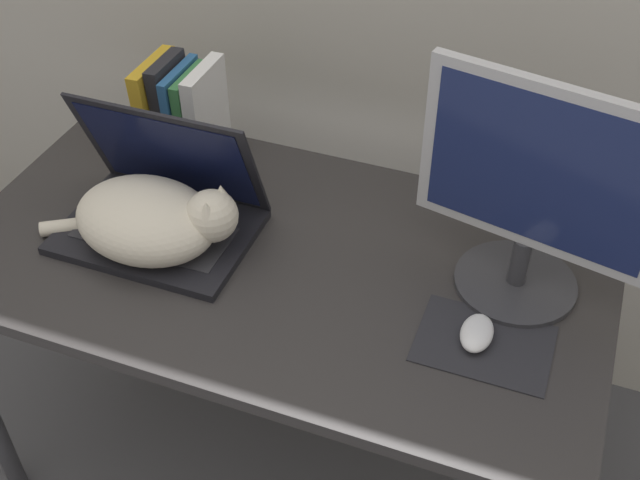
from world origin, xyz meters
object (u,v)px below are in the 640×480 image
at_px(computer_mouse, 477,333).
at_px(laptop, 162,208).
at_px(book_row, 182,112).
at_px(cat, 153,219).
at_px(external_monitor, 535,192).

bearing_deg(computer_mouse, laptop, 173.29).
relative_size(laptop, book_row, 1.63).
distance_m(cat, external_monitor, 0.74).
distance_m(external_monitor, book_row, 0.83).
bearing_deg(book_row, computer_mouse, -23.94).
height_order(cat, computer_mouse, cat).
distance_m(laptop, cat, 0.07).
bearing_deg(laptop, external_monitor, 6.88).
height_order(cat, book_row, book_row).
height_order(laptop, cat, laptop).
distance_m(laptop, external_monitor, 0.75).
relative_size(cat, computer_mouse, 4.45).
bearing_deg(cat, laptop, 105.90).
relative_size(external_monitor, computer_mouse, 4.65).
bearing_deg(laptop, computer_mouse, -6.71).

